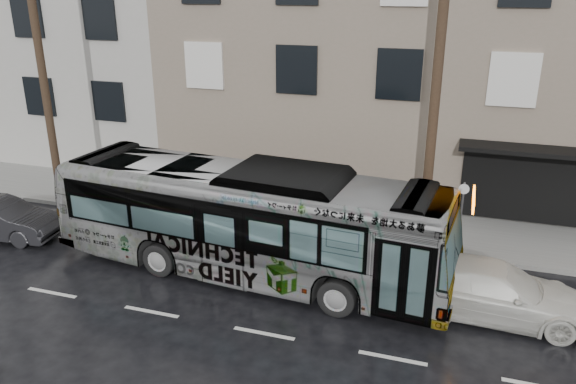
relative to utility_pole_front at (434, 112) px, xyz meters
name	(u,v)px	position (x,y,z in m)	size (l,w,h in m)	color
ground	(194,269)	(-6.50, -3.30, -4.65)	(120.00, 120.00, 0.00)	black
sidewalk	(253,210)	(-6.50, 1.60, -4.58)	(90.00, 3.60, 0.15)	gray
building_taupe	(417,48)	(-1.50, 9.40, 0.85)	(20.00, 12.00, 11.00)	gray
utility_pole_front	(434,112)	(0.00, 0.00, 0.00)	(0.30, 0.30, 9.00)	#3D2D1E
utility_pole_rear	(45,87)	(-14.00, 0.00, 0.00)	(0.30, 0.30, 9.00)	#3D2D1E
sign_post	(460,219)	(1.10, 0.00, -3.30)	(0.06, 0.06, 2.40)	slate
bus	(248,220)	(-4.85, -2.90, -2.96)	(2.83, 12.12, 3.37)	#B2B2B2
white_sedan	(493,291)	(2.08, -3.15, -3.93)	(2.02, 4.98, 1.45)	silver
dark_sedan	(0,219)	(-13.86, -3.22, -3.98)	(1.43, 4.09, 1.35)	black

